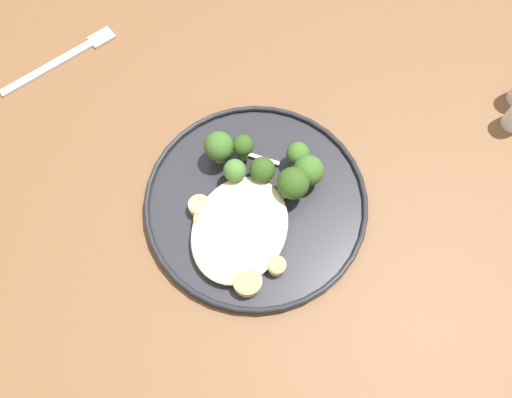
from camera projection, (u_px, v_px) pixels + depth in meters
name	position (u px, v px, depth m)	size (l,w,h in m)	color
ground	(249.00, 319.00, 1.38)	(6.00, 6.00, 0.00)	#47423D
wooden_dining_table	(243.00, 230.00, 0.77)	(1.40, 1.00, 0.74)	brown
dinner_plate	(256.00, 203.00, 0.69)	(0.29, 0.29, 0.02)	#232328
noodle_bed	(240.00, 229.00, 0.66)	(0.15, 0.12, 0.03)	beige
seared_scallop_left_edge	(253.00, 240.00, 0.66)	(0.03, 0.03, 0.01)	#E5C689
seared_scallop_center_golden	(219.00, 236.00, 0.66)	(0.03, 0.03, 0.02)	beige
seared_scallop_rear_pale	(206.00, 221.00, 0.67)	(0.03, 0.03, 0.02)	#DBB77A
seared_scallop_half_hidden	(199.00, 206.00, 0.68)	(0.03, 0.03, 0.02)	beige
seared_scallop_tilted_round	(240.00, 229.00, 0.66)	(0.03, 0.03, 0.01)	#DBB77A
seared_scallop_on_noodles	(277.00, 266.00, 0.64)	(0.02, 0.02, 0.02)	#E5C689
seared_scallop_front_small	(247.00, 281.00, 0.64)	(0.04, 0.04, 0.02)	#E5C689
broccoli_floret_near_rim	(262.00, 170.00, 0.68)	(0.03, 0.03, 0.05)	#89A356
broccoli_floret_left_leaning	(243.00, 146.00, 0.69)	(0.03, 0.03, 0.05)	#7A994C
broccoli_floret_front_edge	(235.00, 171.00, 0.68)	(0.03, 0.03, 0.05)	#89A356
broccoli_floret_rear_charred	(293.00, 184.00, 0.66)	(0.04, 0.04, 0.06)	#7A994C
broccoli_floret_small_sprig	(219.00, 147.00, 0.68)	(0.04, 0.04, 0.05)	#89A356
broccoli_floret_split_head	(298.00, 155.00, 0.69)	(0.03, 0.03, 0.04)	#89A356
broccoli_floret_right_tilted	(308.00, 171.00, 0.67)	(0.04, 0.04, 0.05)	#89A356
onion_sliver_pale_crescent	(262.00, 158.00, 0.71)	(0.05, 0.01, 0.00)	silver
onion_sliver_short_strip	(266.00, 188.00, 0.69)	(0.05, 0.01, 0.00)	silver
onion_sliver_curled_piece	(291.00, 193.00, 0.69)	(0.04, 0.01, 0.00)	silver
dinner_fork	(63.00, 60.00, 0.79)	(0.17, 0.11, 0.00)	silver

